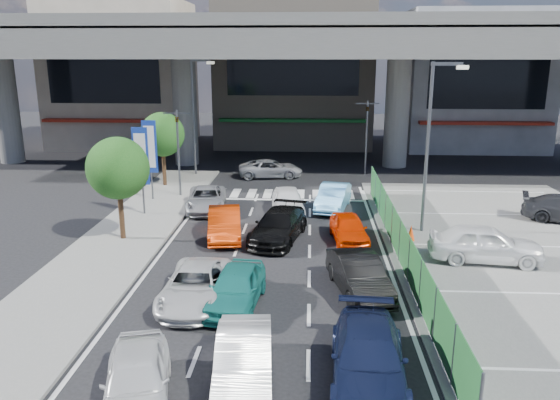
# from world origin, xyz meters

# --- Properties ---
(ground) EXTENTS (120.00, 120.00, 0.00)m
(ground) POSITION_xyz_m (0.00, 0.00, 0.00)
(ground) COLOR black
(ground) RESTS_ON ground
(parking_lot) EXTENTS (12.00, 28.00, 0.06)m
(parking_lot) POSITION_xyz_m (11.00, 2.00, 0.03)
(parking_lot) COLOR slate
(parking_lot) RESTS_ON ground
(sidewalk_left) EXTENTS (4.00, 30.00, 0.12)m
(sidewalk_left) POSITION_xyz_m (-7.00, 4.00, 0.06)
(sidewalk_left) COLOR slate
(sidewalk_left) RESTS_ON ground
(fence_run) EXTENTS (0.16, 22.00, 1.80)m
(fence_run) POSITION_xyz_m (5.30, 1.00, 0.90)
(fence_run) COLOR #1F5C29
(fence_run) RESTS_ON ground
(expressway) EXTENTS (64.00, 14.00, 10.75)m
(expressway) POSITION_xyz_m (0.00, 22.00, 8.76)
(expressway) COLOR #62635E
(expressway) RESTS_ON ground
(building_west) EXTENTS (12.00, 10.90, 13.00)m
(building_west) POSITION_xyz_m (-16.00, 31.97, 6.49)
(building_west) COLOR gray
(building_west) RESTS_ON ground
(building_center) EXTENTS (14.00, 10.90, 15.00)m
(building_center) POSITION_xyz_m (0.00, 32.97, 7.49)
(building_center) COLOR gray
(building_center) RESTS_ON ground
(building_east) EXTENTS (12.00, 10.90, 12.00)m
(building_east) POSITION_xyz_m (16.00, 31.97, 5.99)
(building_east) COLOR gray
(building_east) RESTS_ON ground
(traffic_light_left) EXTENTS (1.60, 1.24, 5.20)m
(traffic_light_left) POSITION_xyz_m (-6.20, 12.00, 3.94)
(traffic_light_left) COLOR #595B60
(traffic_light_left) RESTS_ON ground
(traffic_light_right) EXTENTS (1.60, 1.24, 5.20)m
(traffic_light_right) POSITION_xyz_m (5.50, 19.00, 3.94)
(traffic_light_right) COLOR #595B60
(traffic_light_right) RESTS_ON ground
(street_lamp_right) EXTENTS (1.65, 0.22, 8.00)m
(street_lamp_right) POSITION_xyz_m (7.17, 6.00, 4.77)
(street_lamp_right) COLOR #595B60
(street_lamp_right) RESTS_ON ground
(street_lamp_left) EXTENTS (1.65, 0.22, 8.00)m
(street_lamp_left) POSITION_xyz_m (-6.33, 18.00, 4.77)
(street_lamp_left) COLOR #595B60
(street_lamp_left) RESTS_ON ground
(signboard_near) EXTENTS (0.80, 0.14, 4.70)m
(signboard_near) POSITION_xyz_m (-7.20, 7.99, 3.06)
(signboard_near) COLOR #595B60
(signboard_near) RESTS_ON ground
(signboard_far) EXTENTS (0.80, 0.14, 4.70)m
(signboard_far) POSITION_xyz_m (-7.60, 10.99, 3.06)
(signboard_far) COLOR #595B60
(signboard_far) RESTS_ON ground
(tree_near) EXTENTS (2.80, 2.80, 4.80)m
(tree_near) POSITION_xyz_m (-7.00, 4.00, 3.39)
(tree_near) COLOR #382314
(tree_near) RESTS_ON ground
(tree_far) EXTENTS (2.80, 2.80, 4.80)m
(tree_far) POSITION_xyz_m (-7.80, 14.50, 3.39)
(tree_far) COLOR #382314
(tree_far) RESTS_ON ground
(van_white_back_left) EXTENTS (2.52, 4.25, 1.36)m
(van_white_back_left) POSITION_xyz_m (-2.58, -7.95, 0.68)
(van_white_back_left) COLOR silver
(van_white_back_left) RESTS_ON ground
(hatch_white_back_mid) EXTENTS (1.76, 4.20, 1.35)m
(hatch_white_back_mid) POSITION_xyz_m (-0.08, -6.95, 0.67)
(hatch_white_back_mid) COLOR white
(hatch_white_back_mid) RESTS_ON ground
(minivan_navy_back) EXTENTS (2.21, 4.86, 1.38)m
(minivan_navy_back) POSITION_xyz_m (3.16, -6.64, 0.69)
(minivan_navy_back) COLOR #111834
(minivan_navy_back) RESTS_ON ground
(sedan_white_mid_left) EXTENTS (2.11, 4.50, 1.24)m
(sedan_white_mid_left) POSITION_xyz_m (-2.32, -2.26, 0.62)
(sedan_white_mid_left) COLOR silver
(sedan_white_mid_left) RESTS_ON ground
(taxi_teal_mid) EXTENTS (1.94, 4.11, 1.36)m
(taxi_teal_mid) POSITION_xyz_m (-0.88, -2.45, 0.68)
(taxi_teal_mid) COLOR #1D827A
(taxi_teal_mid) RESTS_ON ground
(hatch_black_mid_right) EXTENTS (2.32, 4.40, 1.38)m
(hatch_black_mid_right) POSITION_xyz_m (3.37, -1.17, 0.69)
(hatch_black_mid_right) COLOR black
(hatch_black_mid_right) RESTS_ON ground
(taxi_orange_left) EXTENTS (2.08, 4.36, 1.38)m
(taxi_orange_left) POSITION_xyz_m (-2.38, 4.67, 0.69)
(taxi_orange_left) COLOR red
(taxi_orange_left) RESTS_ON ground
(sedan_black_mid) EXTENTS (2.90, 5.06, 1.38)m
(sedan_black_mid) POSITION_xyz_m (0.16, 4.44, 0.69)
(sedan_black_mid) COLOR black
(sedan_black_mid) RESTS_ON ground
(taxi_orange_right) EXTENTS (1.86, 3.80, 1.25)m
(taxi_orange_right) POSITION_xyz_m (3.39, 4.39, 0.62)
(taxi_orange_right) COLOR red
(taxi_orange_right) RESTS_ON ground
(wagon_silver_front_left) EXTENTS (2.59, 4.68, 1.24)m
(wagon_silver_front_left) POSITION_xyz_m (-4.10, 9.24, 0.62)
(wagon_silver_front_left) COLOR #93959A
(wagon_silver_front_left) RESTS_ON ground
(sedan_white_front_mid) EXTENTS (2.09, 4.21, 1.38)m
(sedan_white_front_mid) POSITION_xyz_m (0.41, 8.86, 0.69)
(sedan_white_front_mid) COLOR white
(sedan_white_front_mid) RESTS_ON ground
(kei_truck_front_right) EXTENTS (2.26, 4.39, 1.38)m
(kei_truck_front_right) POSITION_xyz_m (2.88, 9.78, 0.69)
(kei_truck_front_right) COLOR #66B9F7
(kei_truck_front_right) RESTS_ON ground
(crossing_wagon_silver) EXTENTS (4.59, 2.51, 1.22)m
(crossing_wagon_silver) POSITION_xyz_m (-1.17, 17.64, 0.61)
(crossing_wagon_silver) COLOR #9E9FA5
(crossing_wagon_silver) RESTS_ON ground
(parked_sedan_white) EXTENTS (4.70, 2.31, 1.54)m
(parked_sedan_white) POSITION_xyz_m (8.79, 2.10, 0.83)
(parked_sedan_white) COLOR white
(parked_sedan_white) RESTS_ON parking_lot
(traffic_cone) EXTENTS (0.49, 0.49, 0.72)m
(traffic_cone) POSITION_xyz_m (6.23, 4.57, 0.42)
(traffic_cone) COLOR #FD460E
(traffic_cone) RESTS_ON parking_lot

